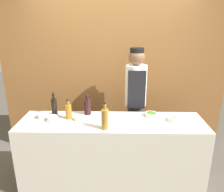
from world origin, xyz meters
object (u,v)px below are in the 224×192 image
object	(u,v)px
cutting_board	(123,120)
bottle_wine	(87,106)
bottle_amber	(68,111)
sauce_bowl_brown	(52,118)
sauce_bowl_white	(43,115)
sauce_bowl_yellow	(174,119)
bottle_soy	(54,106)
chef_center	(135,101)
bottle_vinegar	(105,118)
sauce_bowl_red	(80,118)
sauce_bowl_green	(151,114)

from	to	relation	value
cutting_board	bottle_wine	xyz separation A→B (m)	(-0.46, 0.21, 0.10)
bottle_amber	sauce_bowl_brown	bearing A→B (deg)	-162.07
sauce_bowl_brown	bottle_wine	size ratio (longest dim) A/B	0.48
sauce_bowl_white	cutting_board	size ratio (longest dim) A/B	0.42
sauce_bowl_yellow	bottle_soy	bearing A→B (deg)	174.46
cutting_board	bottle_wine	size ratio (longest dim) A/B	1.29
bottle_amber	chef_center	world-z (taller)	chef_center
bottle_soy	bottle_vinegar	bearing A→B (deg)	-29.22
sauce_bowl_yellow	bottle_vinegar	bearing A→B (deg)	-164.60
sauce_bowl_white	bottle_vinegar	world-z (taller)	bottle_vinegar
sauce_bowl_yellow	bottle_vinegar	world-z (taller)	bottle_vinegar
sauce_bowl_red	cutting_board	size ratio (longest dim) A/B	0.39
sauce_bowl_green	bottle_wine	xyz separation A→B (m)	(-0.82, 0.05, 0.08)
sauce_bowl_white	chef_center	bearing A→B (deg)	21.98
sauce_bowl_white	cutting_board	bearing A→B (deg)	-4.46
sauce_bowl_red	cutting_board	bearing A→B (deg)	-3.01
bottle_wine	bottle_vinegar	size ratio (longest dim) A/B	0.84
sauce_bowl_yellow	chef_center	bearing A→B (deg)	129.07
sauce_bowl_red	bottle_soy	distance (m)	0.39
sauce_bowl_green	bottle_wine	distance (m)	0.82
cutting_board	bottle_soy	size ratio (longest dim) A/B	1.15
chef_center	bottle_soy	bearing A→B (deg)	-159.99
sauce_bowl_brown	bottle_vinegar	xyz separation A→B (m)	(0.65, -0.21, 0.09)
sauce_bowl_white	bottle_wine	xyz separation A→B (m)	(0.54, 0.13, 0.07)
sauce_bowl_white	sauce_bowl_green	distance (m)	1.36
sauce_bowl_brown	chef_center	world-z (taller)	chef_center
bottle_wine	bottle_amber	world-z (taller)	bottle_wine
bottle_vinegar	chef_center	distance (m)	0.86
sauce_bowl_red	chef_center	size ratio (longest dim) A/B	0.08
sauce_bowl_brown	bottle_vinegar	distance (m)	0.69
bottle_amber	sauce_bowl_white	bearing A→B (deg)	177.12
cutting_board	bottle_vinegar	bearing A→B (deg)	-135.08
sauce_bowl_green	bottle_vinegar	distance (m)	0.69
bottle_wine	chef_center	xyz separation A→B (m)	(0.64, 0.35, -0.05)
cutting_board	bottle_soy	bearing A→B (deg)	169.17
sauce_bowl_yellow	bottle_amber	world-z (taller)	bottle_amber
bottle_amber	chef_center	bearing A→B (deg)	29.85
cutting_board	bottle_wine	distance (m)	0.51
sauce_bowl_red	chef_center	distance (m)	0.89
sauce_bowl_brown	chef_center	distance (m)	1.19
sauce_bowl_red	bottle_amber	distance (m)	0.16
sauce_bowl_brown	sauce_bowl_white	bearing A→B (deg)	149.66
sauce_bowl_green	chef_center	size ratio (longest dim) A/B	0.09
bottle_vinegar	cutting_board	bearing A→B (deg)	44.92
bottle_vinegar	bottle_soy	distance (m)	0.77
bottle_wine	chef_center	bearing A→B (deg)	28.17
sauce_bowl_red	sauce_bowl_white	bearing A→B (deg)	173.91
sauce_bowl_red	sauce_bowl_brown	size ratio (longest dim) A/B	1.04
sauce_bowl_yellow	bottle_amber	distance (m)	1.30
cutting_board	bottle_vinegar	xyz separation A→B (m)	(-0.21, -0.21, 0.11)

